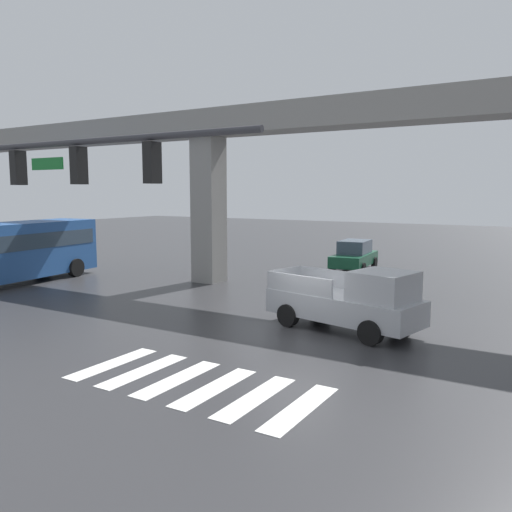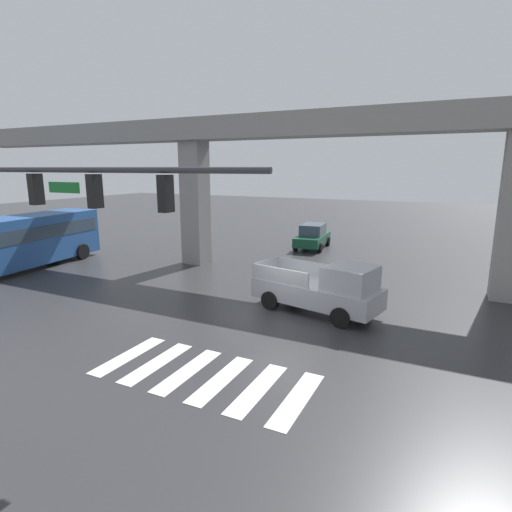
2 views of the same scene
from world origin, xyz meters
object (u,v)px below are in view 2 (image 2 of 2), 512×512
Objects in this scene: pickup_truck at (323,289)px; traffic_signal_mast at (34,204)px; city_bus at (12,241)px; sedan_dark_green at (313,236)px.

traffic_signal_mast is at bearing -128.54° from pickup_truck.
city_bus is (-17.36, -1.02, 0.73)m from pickup_truck.
city_bus is at bearing 150.04° from traffic_signal_mast.
sedan_dark_green is 20.75m from traffic_signal_mast.
sedan_dark_green is 0.41× the size of traffic_signal_mast.
pickup_truck is 10.35m from traffic_signal_mast.
pickup_truck is at bearing 51.46° from traffic_signal_mast.
pickup_truck is at bearing 3.37° from city_bus.
sedan_dark_green is at bearing 86.27° from traffic_signal_mast.
traffic_signal_mast is (11.34, -6.54, 2.96)m from city_bus.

